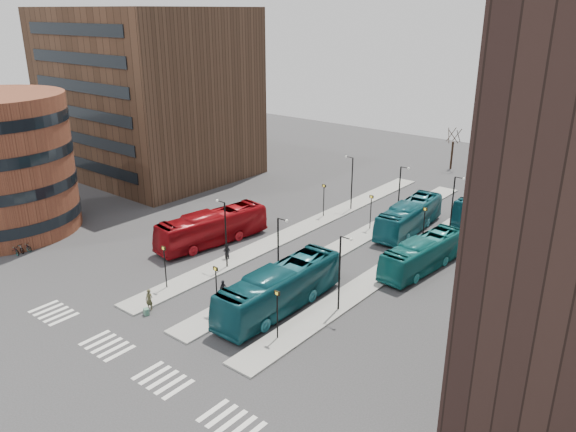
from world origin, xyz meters
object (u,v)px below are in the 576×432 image
Objects in this scene: teal_bus_b at (409,217)px; red_bus at (212,228)px; commuter_c at (282,281)px; commuter_a at (227,252)px; traveller at (149,300)px; teal_bus_d at (492,204)px; commuter_b at (223,289)px; suitcase at (146,312)px; bicycle_mid at (19,248)px; bicycle_far at (24,247)px; teal_bus_c at (423,254)px; teal_bus_a at (280,288)px; bicycle_near at (14,250)px.

red_bus is at bearing -135.11° from teal_bus_b.
red_bus is 7.48× the size of commuter_c.
teal_bus_b is at bearing -143.51° from commuter_a.
teal_bus_d is at bearing 52.68° from traveller.
red_bus reaches higher than commuter_b.
teal_bus_d reaches higher than red_bus.
commuter_c is at bearing -6.43° from red_bus.
commuter_a is 1.01× the size of commuter_b.
teal_bus_b reaches higher than suitcase.
bicycle_mid is 0.52m from bicycle_far.
commuter_c is (5.75, 8.98, -0.06)m from traveller.
teal_bus_d reaches higher than suitcase.
suitcase is 0.05× the size of teal_bus_c.
teal_bus_d is (12.32, 37.09, 1.43)m from suitcase.
commuter_a is 7.38m from commuter_b.
bicycle_mid is at bearing -164.15° from teal_bus_a.
commuter_c is at bearing -65.92° from bicycle_near.
suitcase is at bearing -116.16° from teal_bus_c.
teal_bus_c is 37.28m from bicycle_far.
teal_bus_c is at bearing 31.18° from red_bus.
red_bus reaches higher than bicycle_mid.
red_bus reaches higher than suitcase.
teal_bus_c is at bearing 67.96° from teal_bus_a.
bicycle_near is (-24.05, -10.55, -0.32)m from commuter_c.
teal_bus_b is at bearing -153.52° from commuter_c.
traveller is 1.08× the size of commuter_c.
teal_bus_d is at bearing -143.78° from commuter_a.
bicycle_near is (-25.92, -8.05, -1.25)m from teal_bus_a.
teal_bus_a is at bearing -92.55° from teal_bus_d.
suitcase is at bearing 3.26° from commuter_c.
teal_bus_a reaches higher than teal_bus_c.
teal_bus_b is at bearing 89.68° from teal_bus_a.
suitcase is 0.34× the size of commuter_b.
teal_bus_c is at bearing -58.54° from teal_bus_b.
commuter_b is at bearing -95.03° from bicycle_far.
red_bus is 17.90m from bicycle_far.
bicycle_mid reaches higher than bicycle_near.
bicycle_mid is (-18.75, -0.47, 0.22)m from suitcase.
teal_bus_c is 6.47× the size of bicycle_mid.
suitcase is 0.31× the size of traveller.
commuter_b is 22.29m from bicycle_near.
commuter_a is (-9.60, 3.81, -0.94)m from teal_bus_a.
red_bus is at bearing 97.58° from traveller.
bicycle_near reaches higher than suitcase.
bicycle_far is at bearing -36.19° from commuter_c.
traveller is at bearing -55.59° from red_bus.
traveller reaches higher than commuter_a.
bicycle_mid is (-18.30, -1.14, -0.36)m from traveller.
red_bus is 6.95× the size of traveller.
traveller is at bearing -84.70° from bicycle_near.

